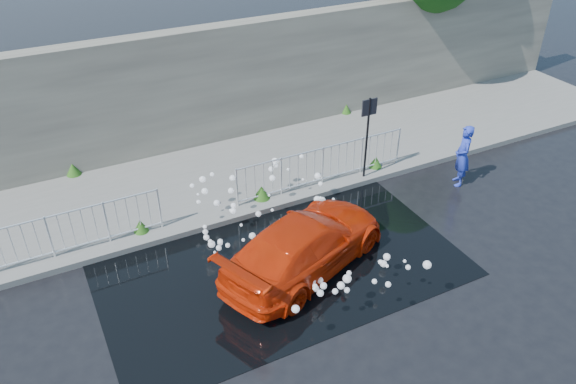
% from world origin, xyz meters
% --- Properties ---
extents(ground, '(90.00, 90.00, 0.00)m').
position_xyz_m(ground, '(0.00, 0.00, 0.00)').
color(ground, black).
rests_on(ground, ground).
extents(pavement, '(30.00, 4.00, 0.15)m').
position_xyz_m(pavement, '(0.00, 5.00, 0.07)').
color(pavement, '#63625E').
rests_on(pavement, ground).
extents(curb, '(30.00, 0.25, 0.16)m').
position_xyz_m(curb, '(0.00, 3.00, 0.08)').
color(curb, '#63625E').
rests_on(curb, ground).
extents(retaining_wall, '(30.00, 0.60, 3.50)m').
position_xyz_m(retaining_wall, '(0.00, 7.20, 1.90)').
color(retaining_wall, '#534E46').
rests_on(retaining_wall, pavement).
extents(puddle, '(8.00, 5.00, 0.01)m').
position_xyz_m(puddle, '(0.50, 1.00, 0.01)').
color(puddle, black).
rests_on(puddle, ground).
extents(sign_post, '(0.45, 0.06, 2.50)m').
position_xyz_m(sign_post, '(4.20, 3.10, 1.72)').
color(sign_post, black).
rests_on(sign_post, ground).
extents(railing_left, '(5.05, 0.05, 1.10)m').
position_xyz_m(railing_left, '(-4.00, 3.35, 0.74)').
color(railing_left, silver).
rests_on(railing_left, pavement).
extents(railing_right, '(5.05, 0.05, 1.10)m').
position_xyz_m(railing_right, '(3.00, 3.35, 0.74)').
color(railing_right, silver).
rests_on(railing_right, pavement).
extents(weeds, '(12.17, 3.93, 0.36)m').
position_xyz_m(weeds, '(-0.12, 4.50, 0.32)').
color(weeds, '#245216').
rests_on(weeds, pavement).
extents(water_spray, '(3.52, 5.45, 1.07)m').
position_xyz_m(water_spray, '(0.83, 1.34, 0.69)').
color(water_spray, white).
rests_on(water_spray, ground).
extents(red_car, '(4.70, 3.30, 1.26)m').
position_xyz_m(red_car, '(0.98, 0.62, 0.63)').
color(red_car, red).
rests_on(red_car, ground).
extents(person, '(0.67, 0.76, 1.75)m').
position_xyz_m(person, '(6.48, 1.80, 0.88)').
color(person, '#2335B2').
rests_on(person, ground).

